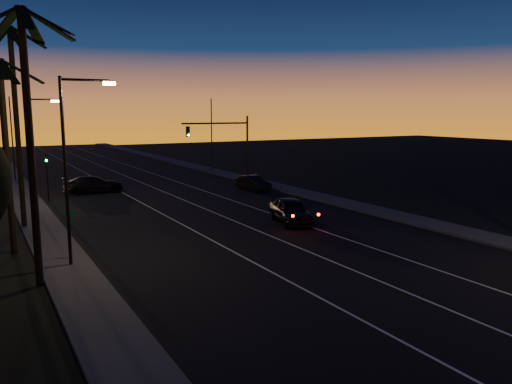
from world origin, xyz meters
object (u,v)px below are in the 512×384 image
signal_mast (226,139)px  lead_car (291,210)px  right_car (253,183)px  cross_car (94,184)px

signal_mast → lead_car: signal_mast is taller
signal_mast → lead_car: bearing=-101.8°
lead_car → right_car: lead_car is taller
right_car → cross_car: size_ratio=0.80×
lead_car → signal_mast: bearing=78.2°
signal_mast → right_car: (1.16, -3.37, -4.08)m
cross_car → signal_mast: bearing=-11.2°
lead_car → right_car: 14.43m
lead_car → cross_car: size_ratio=1.05×
lead_car → cross_car: (-8.86, 19.47, -0.05)m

